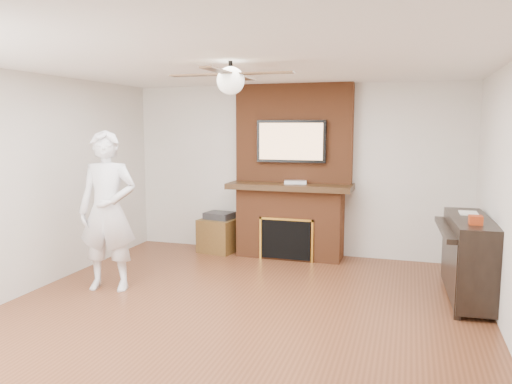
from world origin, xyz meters
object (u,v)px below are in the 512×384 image
(person, at_px, (108,211))
(side_table, at_px, (220,233))
(piano, at_px, (468,256))
(fireplace, at_px, (291,189))

(person, xyz_separation_m, side_table, (0.58, 2.03, -0.65))
(side_table, bearing_deg, person, -95.76)
(piano, bearing_deg, person, -170.59)
(piano, bearing_deg, fireplace, 148.53)
(fireplace, relative_size, person, 1.35)
(side_table, height_order, piano, piano)
(fireplace, xyz_separation_m, side_table, (-1.10, -0.07, -0.72))
(person, height_order, piano, person)
(fireplace, bearing_deg, side_table, -176.51)
(side_table, distance_m, piano, 3.59)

